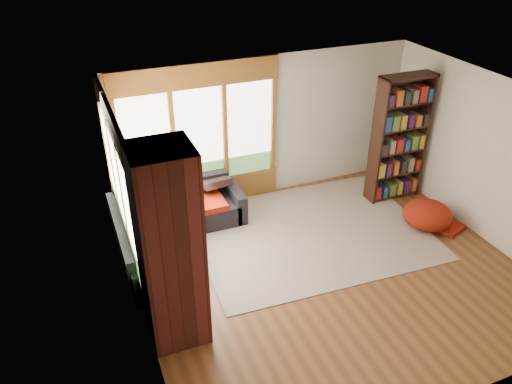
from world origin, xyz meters
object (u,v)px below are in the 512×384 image
object	(u,v)px
pouf	(428,214)
dog_tan	(181,197)
brick_chimney	(170,249)
bookshelf	(399,139)
area_rug	(311,232)
dog_brindle	(174,213)
sectional_sofa	(172,222)

from	to	relation	value
pouf	dog_tan	bearing A→B (deg)	162.89
brick_chimney	bookshelf	xyz separation A→B (m)	(4.54, 1.83, -0.14)
area_rug	bookshelf	bearing A→B (deg)	14.68
pouf	dog_tan	size ratio (longest dim) A/B	0.84
area_rug	dog_brindle	xyz separation A→B (m)	(-2.18, 0.30, 0.73)
brick_chimney	dog_brindle	size ratio (longest dim) A/B	3.18
area_rug	dog_tan	world-z (taller)	dog_tan
area_rug	dog_brindle	size ratio (longest dim) A/B	4.58
brick_chimney	area_rug	distance (m)	3.18
sectional_sofa	pouf	size ratio (longest dim) A/B	2.72
brick_chimney	sectional_sofa	distance (m)	2.32
sectional_sofa	bookshelf	size ratio (longest dim) A/B	0.95
sectional_sofa	dog_brindle	world-z (taller)	dog_brindle
sectional_sofa	pouf	world-z (taller)	sectional_sofa
area_rug	pouf	bearing A→B (deg)	-16.10
brick_chimney	sectional_sofa	bearing A→B (deg)	77.71
brick_chimney	area_rug	bearing A→B (deg)	26.93
area_rug	dog_tan	xyz separation A→B (m)	(-1.99, 0.65, 0.77)
dog_tan	dog_brindle	size ratio (longest dim) A/B	1.18
brick_chimney	dog_tan	world-z (taller)	brick_chimney
brick_chimney	pouf	size ratio (longest dim) A/B	3.21
area_rug	pouf	size ratio (longest dim) A/B	4.64
area_rug	bookshelf	distance (m)	2.32
dog_brindle	pouf	bearing A→B (deg)	-136.60
sectional_sofa	bookshelf	distance (m)	4.19
brick_chimney	dog_tan	bearing A→B (deg)	72.94
pouf	dog_brindle	xyz separation A→B (m)	(-4.10, 0.85, 0.50)
sectional_sofa	dog_tan	bearing A→B (deg)	-23.00
sectional_sofa	dog_brindle	distance (m)	0.62
bookshelf	dog_tan	bearing A→B (deg)	177.99
bookshelf	brick_chimney	bearing A→B (deg)	-158.08
bookshelf	pouf	xyz separation A→B (m)	(-0.04, -1.06, -0.92)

